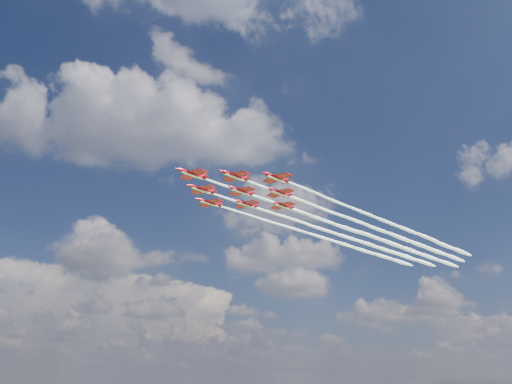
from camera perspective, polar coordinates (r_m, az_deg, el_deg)
The scene contains 9 objects.
jet_lead at distance 188.42m, azimuth 8.20°, elevation -3.34°, with size 105.06×87.17×2.76m.
jet_row2_port at distance 191.86m, azimuth 11.76°, elevation -3.43°, with size 105.06×87.17×2.76m.
jet_row2_starb at distance 200.20m, azimuth 8.14°, elevation -4.40°, with size 105.06×87.17×2.76m.
jet_row3_port at distance 196.01m, azimuth 15.19°, elevation -3.50°, with size 105.06×87.17×2.76m.
jet_row3_centre at distance 203.61m, azimuth 11.51°, elevation -4.47°, with size 105.06×87.17×2.76m.
jet_row3_starb at distance 212.03m, azimuth 8.10°, elevation -5.34°, with size 105.06×87.17×2.76m.
jet_row4_port at distance 207.69m, azimuth 14.75°, elevation -4.52°, with size 105.06×87.17×2.76m.
jet_row4_starb at distance 215.41m, azimuth 11.28°, elevation -5.39°, with size 105.06×87.17×2.76m.
jet_tail at distance 219.44m, azimuth 14.36°, elevation -5.43°, with size 105.06×87.17×2.76m.
Camera 1 is at (-12.65, -140.54, 23.18)m, focal length 35.00 mm.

